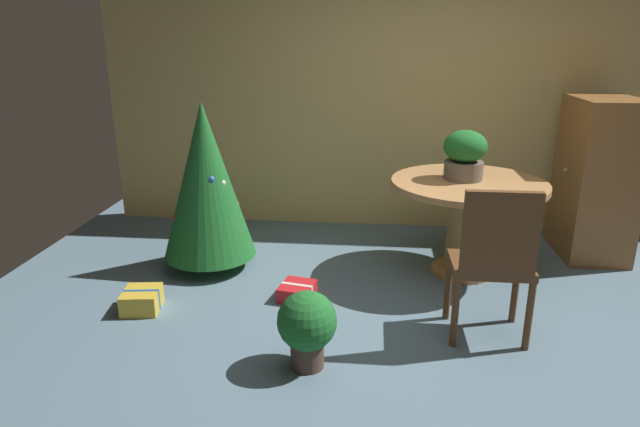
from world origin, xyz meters
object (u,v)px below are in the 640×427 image
Objects in this scene: wooden_cabinet at (597,179)px; potted_plant at (307,325)px; wooden_chair_near at (494,257)px; holiday_tree at (206,181)px; gift_box_red at (297,291)px; round_dining_table at (467,209)px; flower_vase at (464,154)px; gift_box_gold at (142,300)px.

wooden_cabinet is 2.98m from potted_plant.
wooden_chair_near is at bearing 20.17° from potted_plant.
wooden_cabinet is (1.14, 1.55, 0.11)m from wooden_chair_near.
holiday_tree is 4.50× the size of gift_box_red.
potted_plant is (-1.08, -1.42, -0.27)m from round_dining_table.
holiday_tree is 1.01× the size of wooden_cabinet.
round_dining_table is 0.43m from flower_vase.
gift_box_red is 1.09m from gift_box_gold.
holiday_tree is (-2.04, 0.95, 0.17)m from wooden_chair_near.
gift_box_gold is 1.36m from potted_plant.
wooden_cabinet reaches higher than flower_vase.
holiday_tree is 1.72m from potted_plant.
gift_box_red is (-1.22, -0.63, -0.91)m from flower_vase.
gift_box_red is 1.02× the size of gift_box_gold.
wooden_chair_near is 2.26m from holiday_tree.
potted_plant is at bearing -138.85° from wooden_cabinet.
wooden_cabinet reaches higher than wooden_chair_near.
holiday_tree is at bearing -176.20° from flower_vase.
round_dining_table is 1.02m from wooden_chair_near.
potted_plant reaches higher than gift_box_red.
round_dining_table reaches higher than gift_box_red.
gift_box_gold is at bearing -159.64° from round_dining_table.
round_dining_table is at bearing 2.18° from holiday_tree.
wooden_chair_near is 3.30× the size of gift_box_red.
gift_box_gold is at bearing -165.01° from gift_box_red.
wooden_cabinet is (1.14, 0.52, 0.13)m from round_dining_table.
wooden_cabinet is 2.90× the size of potted_plant.
gift_box_red is at bearing -155.41° from wooden_cabinet.
round_dining_table is at bearing -52.15° from flower_vase.
wooden_cabinet is at bearing 53.55° from wooden_chair_near.
holiday_tree is 2.92× the size of potted_plant.
potted_plant is (-1.08, -0.40, -0.30)m from wooden_chair_near.
flower_vase is at bearing -158.45° from wooden_cabinet.
wooden_chair_near is at bearing -87.73° from flower_vase.
potted_plant is at bearing -54.52° from holiday_tree.
gift_box_red is (-1.26, 0.45, -0.51)m from wooden_chair_near.
gift_box_gold is at bearing -158.20° from wooden_cabinet.
round_dining_table is at bearing -155.40° from wooden_cabinet.
wooden_chair_near is 1.19m from potted_plant.
holiday_tree is 3.24m from wooden_cabinet.
flower_vase is 0.82× the size of potted_plant.
wooden_chair_near is (0.04, -1.08, -0.40)m from flower_vase.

